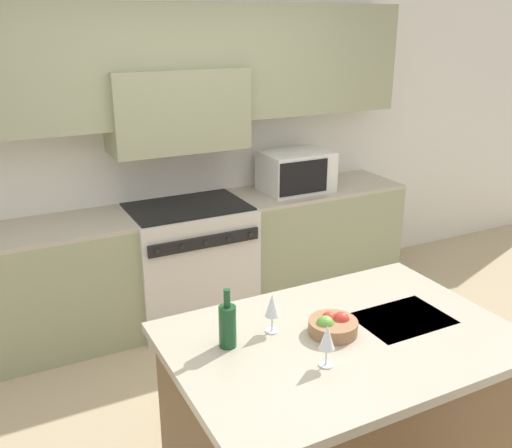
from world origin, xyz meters
The scene contains 10 objects.
ground_plane centered at (0.00, 0.00, 0.00)m, with size 10.00×10.00×0.00m, color tan.
back_cabinetry centered at (0.00, 1.84, 1.61)m, with size 10.00×0.46×2.70m.
back_counter centered at (0.00, 1.59, 0.46)m, with size 3.82×0.62×0.93m.
range_stove centered at (0.00, 1.57, 0.47)m, with size 0.93×0.70×0.94m.
microwave centered at (0.98, 1.59, 1.09)m, with size 0.56×0.41×0.33m.
kitchen_island centered at (-0.04, -0.52, 0.47)m, with size 1.57×1.07×0.92m.
wine_bottle centered at (-0.54, -0.36, 1.03)m, with size 0.08×0.08×0.28m.
wine_glass_near centered at (-0.24, -0.68, 1.05)m, with size 0.07×0.07×0.19m.
wine_glass_far centered at (-0.31, -0.34, 1.05)m, with size 0.07×0.07×0.19m.
fruit_bowl centered at (-0.06, -0.48, 0.96)m, with size 0.23×0.23×0.10m.
Camera 1 is at (-1.42, -2.36, 2.29)m, focal length 40.00 mm.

